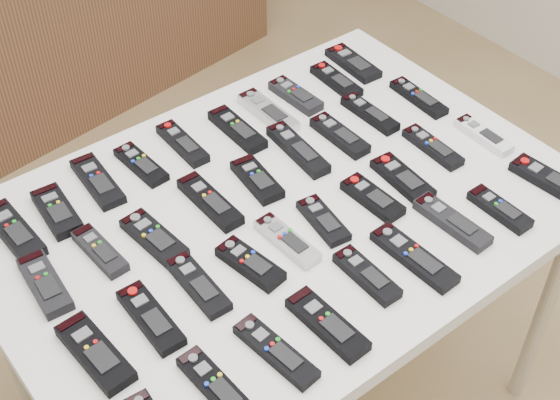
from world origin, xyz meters
TOP-DOWN VIEW (x-y plane):
  - table at (0.04, 0.10)m, footprint 1.25×0.88m
  - sideboard at (0.43, 1.78)m, footprint 1.55×0.58m
  - remote_0 at (-0.44, 0.37)m, footprint 0.06×0.19m
  - remote_1 at (-0.35, 0.37)m, footprint 0.07×0.16m
  - remote_2 at (-0.23, 0.41)m, footprint 0.07×0.18m
  - remote_3 at (-0.13, 0.40)m, footprint 0.06×0.16m
  - remote_4 at (-0.01, 0.40)m, footprint 0.05×0.17m
  - remote_5 at (0.12, 0.36)m, footprint 0.05×0.18m
  - remote_6 at (0.22, 0.37)m, footprint 0.06×0.19m
  - remote_7 at (0.32, 0.39)m, footprint 0.06×0.16m
  - remote_8 at (0.44, 0.37)m, footprint 0.06×0.16m
  - remote_9 at (0.53, 0.41)m, footprint 0.07×0.17m
  - remote_10 at (-0.45, 0.20)m, footprint 0.07×0.17m
  - remote_11 at (-0.33, 0.21)m, footprint 0.05×0.15m
  - remote_12 at (-0.22, 0.18)m, footprint 0.07×0.17m
  - remote_13 at (-0.07, 0.20)m, footprint 0.05×0.19m
  - remote_14 at (0.05, 0.19)m, footprint 0.07×0.15m
  - remote_15 at (0.19, 0.22)m, footprint 0.06×0.20m
  - remote_16 at (0.30, 0.20)m, footprint 0.05×0.17m
  - remote_17 at (0.41, 0.22)m, footprint 0.04×0.17m
  - remote_18 at (0.56, 0.19)m, footprint 0.05×0.17m
  - remote_19 at (-0.46, -0.00)m, footprint 0.07×0.19m
  - remote_20 at (-0.34, 0.00)m, footprint 0.06×0.17m
  - remote_21 at (-0.22, 0.02)m, footprint 0.06×0.17m
  - remote_22 at (-0.11, -0.00)m, footprint 0.08×0.16m
  - remote_23 at (-0.01, 0.00)m, footprint 0.05×0.16m
  - remote_24 at (0.08, 0.00)m, footprint 0.07×0.15m
  - remote_25 at (0.21, -0.01)m, footprint 0.06×0.15m
  - remote_26 at (0.31, -0.00)m, footprint 0.07×0.17m
  - remote_27 at (0.44, 0.03)m, footprint 0.05×0.17m
  - remote_28 at (0.57, -0.01)m, footprint 0.05×0.16m
  - remote_30 at (-0.32, -0.20)m, footprint 0.06×0.18m
  - remote_31 at (-0.20, -0.20)m, footprint 0.07×0.18m
  - remote_32 at (-0.09, -0.21)m, footprint 0.06×0.18m
  - remote_33 at (0.05, -0.17)m, footprint 0.05×0.15m
  - remote_34 at (0.16, -0.19)m, footprint 0.06×0.20m
  - remote_35 at (0.29, -0.17)m, footprint 0.06×0.18m
  - remote_36 at (0.40, -0.20)m, footprint 0.05×0.15m
  - remote_37 at (0.56, -0.21)m, footprint 0.07×0.19m

SIDE VIEW (x-z plane):
  - sideboard at x=0.43m, z-range 0.00..0.76m
  - table at x=0.04m, z-range 0.33..1.11m
  - remote_3 at x=-0.13m, z-range 0.78..0.80m
  - remote_18 at x=0.56m, z-range 0.78..0.80m
  - remote_24 at x=0.08m, z-range 0.78..0.80m
  - remote_9 at x=0.53m, z-range 0.78..0.80m
  - remote_2 at x=-0.23m, z-range 0.78..0.80m
  - remote_8 at x=0.44m, z-range 0.78..0.80m
  - remote_12 at x=-0.22m, z-range 0.78..0.80m
  - remote_27 at x=0.44m, z-range 0.78..0.80m
  - remote_21 at x=-0.22m, z-range 0.78..0.80m
  - remote_23 at x=-0.01m, z-range 0.78..0.80m
  - remote_26 at x=0.31m, z-range 0.78..0.80m
  - remote_31 at x=-0.20m, z-range 0.78..0.80m
  - remote_28 at x=0.57m, z-range 0.78..0.80m
  - remote_17 at x=0.41m, z-range 0.78..0.80m
  - remote_4 at x=-0.01m, z-range 0.78..0.80m
  - remote_34 at x=0.16m, z-range 0.78..0.80m
  - remote_11 at x=-0.33m, z-range 0.78..0.80m
  - remote_20 at x=-0.34m, z-range 0.78..0.80m
  - remote_36 at x=0.40m, z-range 0.78..0.80m
  - remote_14 at x=0.05m, z-range 0.78..0.80m
  - remote_30 at x=-0.32m, z-range 0.78..0.80m
  - remote_25 at x=0.21m, z-range 0.78..0.80m
  - remote_5 at x=0.12m, z-range 0.78..0.80m
  - remote_1 at x=-0.35m, z-range 0.78..0.80m
  - remote_7 at x=0.32m, z-range 0.78..0.80m
  - remote_6 at x=0.22m, z-range 0.78..0.80m
  - remote_37 at x=0.56m, z-range 0.78..0.80m
  - remote_0 at x=-0.44m, z-range 0.78..0.80m
  - remote_35 at x=0.29m, z-range 0.78..0.80m
  - remote_33 at x=0.05m, z-range 0.78..0.80m
  - remote_10 at x=-0.45m, z-range 0.78..0.80m
  - remote_16 at x=0.30m, z-range 0.78..0.80m
  - remote_32 at x=-0.09m, z-range 0.78..0.80m
  - remote_22 at x=-0.11m, z-range 0.78..0.80m
  - remote_13 at x=-0.07m, z-range 0.78..0.80m
  - remote_15 at x=0.19m, z-range 0.78..0.80m
  - remote_19 at x=-0.46m, z-range 0.78..0.80m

